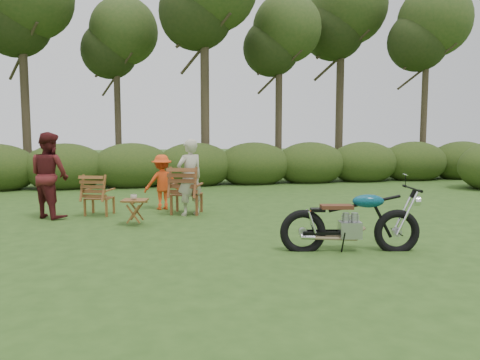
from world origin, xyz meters
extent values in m
plane|color=#2A4818|center=(0.00, 0.00, 0.00)|extent=(80.00, 80.00, 0.00)
cylinder|color=#372D1E|center=(-5.50, 11.10, 3.60)|extent=(0.28, 0.28, 7.20)
sphere|color=#294218|center=(-5.50, 11.10, 5.84)|extent=(2.88, 2.88, 2.88)
cylinder|color=#372D1E|center=(-2.50, 12.20, 3.15)|extent=(0.24, 0.24, 6.30)
sphere|color=#294218|center=(-2.50, 12.20, 5.11)|extent=(2.52, 2.52, 2.52)
cylinder|color=#372D1E|center=(0.50, 10.00, 3.83)|extent=(0.30, 0.30, 7.65)
cylinder|color=#372D1E|center=(3.50, 11.10, 3.24)|extent=(0.26, 0.26, 6.48)
sphere|color=#294218|center=(3.50, 11.10, 5.26)|extent=(2.59, 2.59, 2.59)
cylinder|color=#372D1E|center=(6.50, 12.20, 3.96)|extent=(0.32, 0.32, 7.92)
sphere|color=#294218|center=(6.50, 12.20, 6.42)|extent=(3.17, 3.17, 3.17)
cylinder|color=#372D1E|center=(9.00, 10.00, 3.42)|extent=(0.24, 0.24, 6.84)
sphere|color=#294218|center=(9.00, 10.00, 5.55)|extent=(2.74, 2.74, 2.74)
ellipsoid|color=#263C15|center=(-4.00, 9.00, 0.63)|extent=(2.52, 1.68, 1.51)
ellipsoid|color=#263C15|center=(-2.00, 9.00, 0.63)|extent=(2.52, 1.68, 1.51)
ellipsoid|color=#263C15|center=(0.00, 9.00, 0.63)|extent=(2.52, 1.68, 1.51)
ellipsoid|color=#263C15|center=(2.00, 9.00, 0.63)|extent=(2.52, 1.68, 1.51)
ellipsoid|color=#263C15|center=(4.00, 9.00, 0.63)|extent=(2.52, 1.68, 1.51)
ellipsoid|color=#263C15|center=(6.00, 9.00, 0.63)|extent=(2.52, 1.68, 1.51)
ellipsoid|color=#263C15|center=(8.00, 9.00, 0.63)|extent=(2.52, 1.68, 1.51)
ellipsoid|color=#263C15|center=(10.00, 9.00, 0.63)|extent=(2.52, 1.68, 1.51)
imported|color=#C1B29F|center=(-1.93, 2.65, 0.53)|extent=(0.14, 0.14, 0.09)
imported|color=#BBB19A|center=(-0.79, 3.50, 0.00)|extent=(0.69, 0.59, 1.59)
imported|color=#531719|center=(-3.58, 3.83, 0.00)|extent=(1.06, 1.06, 1.74)
imported|color=#DF4315|center=(-1.31, 4.37, 0.00)|extent=(0.88, 0.62, 1.23)
camera|label=1|loc=(-1.87, -6.17, 1.75)|focal=35.00mm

